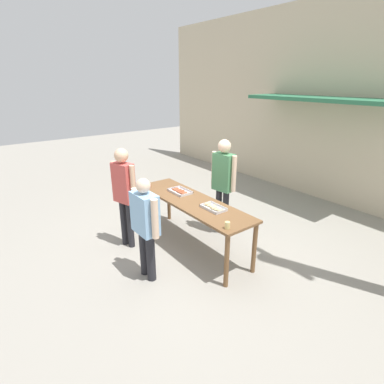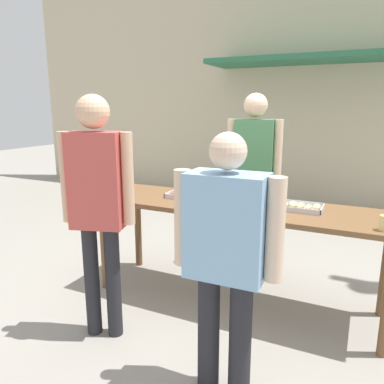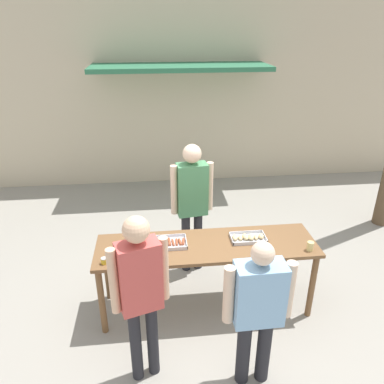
{
  "view_description": "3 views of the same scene",
  "coord_description": "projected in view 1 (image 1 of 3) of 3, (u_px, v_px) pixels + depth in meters",
  "views": [
    {
      "loc": [
        3.73,
        -2.82,
        2.8
      ],
      "look_at": [
        0.0,
        0.0,
        1.03
      ],
      "focal_mm": 28.0,
      "sensor_mm": 36.0,
      "label": 1
    },
    {
      "loc": [
        0.96,
        -2.9,
        1.69
      ],
      "look_at": [
        -0.43,
        0.06,
        0.93
      ],
      "focal_mm": 35.0,
      "sensor_mm": 36.0,
      "label": 2
    },
    {
      "loc": [
        -0.55,
        -3.52,
        3.2
      ],
      "look_at": [
        -0.08,
        0.78,
        1.18
      ],
      "focal_mm": 35.0,
      "sensor_mm": 36.0,
      "label": 3
    }
  ],
  "objects": [
    {
      "name": "food_tray_buns",
      "position": [
        213.0,
        207.0,
        4.71
      ],
      "size": [
        0.4,
        0.24,
        0.06
      ],
      "color": "silver",
      "rests_on": "serving_table"
    },
    {
      "name": "beer_cup",
      "position": [
        227.0,
        225.0,
        4.08
      ],
      "size": [
        0.07,
        0.07,
        0.1
      ],
      "color": "#DBC67A",
      "rests_on": "serving_table"
    },
    {
      "name": "person_customer_holding_hotdog",
      "position": [
        124.0,
        189.0,
        5.02
      ],
      "size": [
        0.51,
        0.3,
        1.77
      ],
      "rotation": [
        0.0,
        0.0,
        3.44
      ],
      "color": "#232328",
      "rests_on": "ground"
    },
    {
      "name": "food_tray_sausages",
      "position": [
        180.0,
        192.0,
        5.4
      ],
      "size": [
        0.42,
        0.28,
        0.04
      ],
      "color": "silver",
      "rests_on": "serving_table"
    },
    {
      "name": "ground_plane",
      "position": [
        192.0,
        246.0,
        5.36
      ],
      "size": [
        24.0,
        24.0,
        0.0
      ],
      "primitive_type": "plane",
      "color": "gray"
    },
    {
      "name": "serving_table",
      "position": [
        192.0,
        206.0,
        5.09
      ],
      "size": [
        2.49,
        0.7,
        0.88
      ],
      "color": "brown",
      "rests_on": "ground"
    },
    {
      "name": "person_server_behind_table",
      "position": [
        223.0,
        178.0,
        5.48
      ],
      "size": [
        0.55,
        0.26,
        1.81
      ],
      "rotation": [
        0.0,
        0.0,
        0.14
      ],
      "color": "#232328",
      "rests_on": "ground"
    },
    {
      "name": "person_customer_with_cup",
      "position": [
        145.0,
        222.0,
        4.22
      ],
      "size": [
        0.63,
        0.25,
        1.56
      ],
      "rotation": [
        0.0,
        0.0,
        3.16
      ],
      "color": "#232328",
      "rests_on": "ground"
    },
    {
      "name": "building_facade_back",
      "position": [
        331.0,
        105.0,
        6.81
      ],
      "size": [
        12.0,
        1.11,
        4.5
      ],
      "color": "beige",
      "rests_on": "ground"
    },
    {
      "name": "condiment_jar_mustard",
      "position": [
        147.0,
        184.0,
        5.74
      ],
      "size": [
        0.06,
        0.06,
        0.07
      ],
      "color": "gold",
      "rests_on": "serving_table"
    },
    {
      "name": "condiment_jar_ketchup",
      "position": [
        149.0,
        185.0,
        5.66
      ],
      "size": [
        0.06,
        0.06,
        0.07
      ],
      "color": "#B22319",
      "rests_on": "serving_table"
    }
  ]
}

